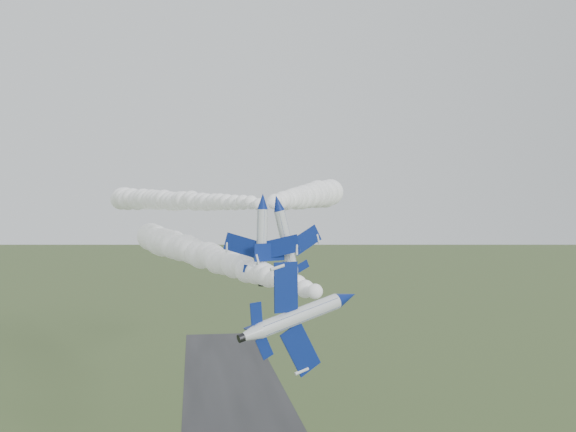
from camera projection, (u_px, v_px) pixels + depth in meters
name	position (u px, v px, depth m)	size (l,w,h in m)	color
jet_lead	(347.00, 297.00, 68.33)	(6.65, 13.86, 11.41)	silver
smoke_trail_jet_lead	(210.00, 257.00, 104.54)	(5.74, 74.93, 5.74)	white
jet_pair_left	(263.00, 201.00, 87.58)	(10.67, 12.25, 3.14)	silver
smoke_trail_jet_pair_left	(306.00, 196.00, 117.56)	(5.79, 55.97, 5.79)	white
jet_pair_right	(278.00, 202.00, 87.87)	(10.54, 12.50, 3.94)	silver
smoke_trail_jet_pair_right	(172.00, 200.00, 121.99)	(4.85, 73.10, 4.85)	white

